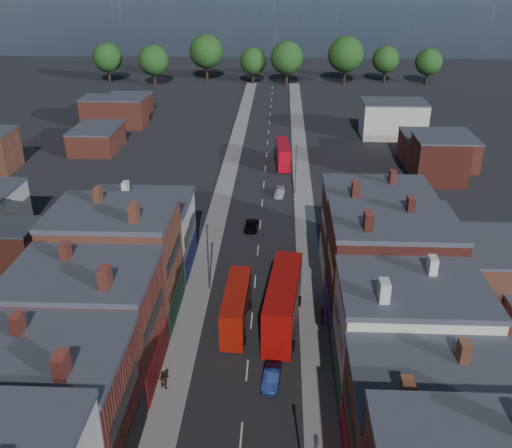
# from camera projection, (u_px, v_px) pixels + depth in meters

# --- Properties ---
(pavement_west) EXTENTS (3.00, 200.00, 0.12)m
(pavement_west) POSITION_uv_depth(u_px,v_px,m) (217.00, 218.00, 83.78)
(pavement_west) COLOR gray
(pavement_west) RESTS_ON ground
(pavement_east) EXTENTS (3.00, 200.00, 0.12)m
(pavement_east) POSITION_uv_depth(u_px,v_px,m) (305.00, 219.00, 83.25)
(pavement_east) COLOR gray
(pavement_east) RESTS_ON ground
(lamp_post_2) EXTENTS (0.25, 0.70, 8.12)m
(lamp_post_2) POSITION_uv_depth(u_px,v_px,m) (208.00, 254.00, 63.65)
(lamp_post_2) COLOR slate
(lamp_post_2) RESTS_ON ground
(lamp_post_3) EXTENTS (0.25, 0.70, 8.12)m
(lamp_post_3) POSITION_uv_depth(u_px,v_px,m) (296.00, 166.00, 90.39)
(lamp_post_3) COLOR slate
(lamp_post_3) RESTS_ON ground
(bus_0) EXTENTS (2.75, 10.02, 4.30)m
(bus_0) POSITION_uv_depth(u_px,v_px,m) (236.00, 307.00, 58.26)
(bus_0) COLOR #A51509
(bus_0) RESTS_ON ground
(bus_1) EXTENTS (4.11, 12.76, 5.41)m
(bus_1) POSITION_uv_depth(u_px,v_px,m) (283.00, 302.00, 57.96)
(bus_1) COLOR #AD0C09
(bus_1) RESTS_ON ground
(bus_2) EXTENTS (3.02, 10.00, 4.26)m
(bus_2) POSITION_uv_depth(u_px,v_px,m) (283.00, 154.00, 103.86)
(bus_2) COLOR #AC0716
(bus_2) RESTS_ON ground
(car_1) EXTENTS (1.86, 4.22, 1.35)m
(car_1) POSITION_uv_depth(u_px,v_px,m) (272.00, 377.00, 50.89)
(car_1) COLOR navy
(car_1) RESTS_ON ground
(car_2) EXTENTS (2.03, 4.11, 1.12)m
(car_2) POSITION_uv_depth(u_px,v_px,m) (251.00, 226.00, 79.99)
(car_2) COLOR black
(car_2) RESTS_ON ground
(car_3) EXTENTS (1.87, 3.84, 1.08)m
(car_3) POSITION_uv_depth(u_px,v_px,m) (279.00, 193.00, 91.40)
(car_3) COLOR silver
(car_3) RESTS_ON ground
(ped_1) EXTENTS (0.94, 0.71, 1.71)m
(ped_1) POSITION_uv_depth(u_px,v_px,m) (163.00, 379.00, 50.17)
(ped_1) COLOR #41231A
(ped_1) RESTS_ON pavement_west
(ped_3) EXTENTS (0.68, 1.21, 1.97)m
(ped_3) POSITION_uv_depth(u_px,v_px,m) (322.00, 316.00, 58.89)
(ped_3) COLOR #5A554D
(ped_3) RESTS_ON pavement_east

